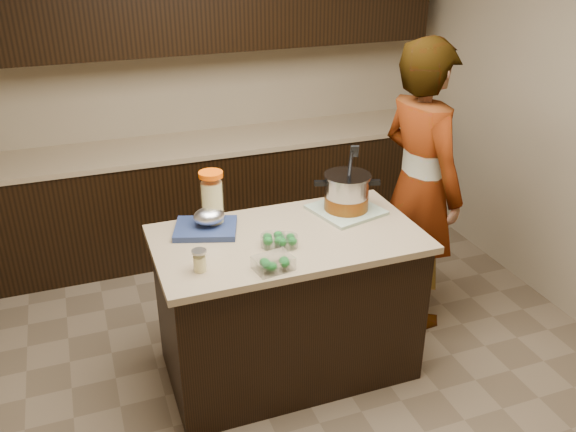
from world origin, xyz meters
The scene contains 13 objects.
ground_plane centered at (0.00, 0.00, 0.00)m, with size 4.00×4.00×0.00m, color brown.
room_shell centered at (0.00, 0.00, 1.71)m, with size 4.04×4.04×2.72m.
back_cabinets centered at (0.00, 1.74, 0.94)m, with size 3.60×0.63×2.33m.
island centered at (0.00, 0.00, 0.45)m, with size 1.46×0.81×0.90m.
dish_towel centered at (0.43, 0.17, 0.91)m, with size 0.36×0.36×0.02m, color #598156.
stock_pot centered at (0.43, 0.17, 1.01)m, with size 0.37×0.35×0.39m.
lemonade_pitcher centered at (-0.35, 0.25, 1.05)m, with size 0.15×0.15×0.32m.
mason_jar centered at (-0.53, -0.20, 0.95)m, with size 0.09×0.09×0.12m.
broccoli_tub_left centered at (-0.11, -0.08, 0.93)m, with size 0.16×0.16×0.06m.
broccoli_tub_right centered at (-0.05, -0.11, 0.93)m, with size 0.16×0.16×0.06m.
broccoli_tub_rect centered at (-0.19, -0.30, 0.93)m, with size 0.21×0.16×0.07m.
blue_tray centered at (-0.40, 0.21, 0.94)m, with size 0.40×0.36×0.13m.
person centered at (0.98, 0.26, 0.94)m, with size 0.68×0.45×1.87m, color gray.
Camera 1 is at (-1.01, -2.76, 2.45)m, focal length 38.00 mm.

